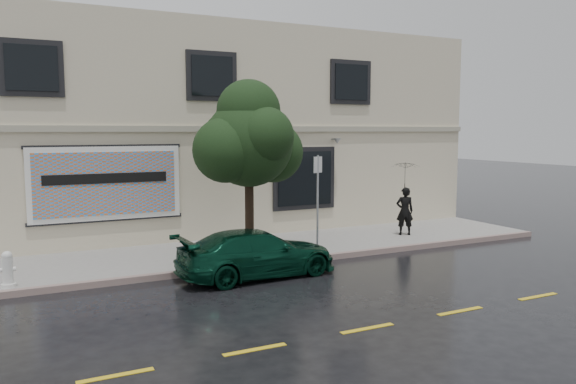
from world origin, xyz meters
name	(u,v)px	position (x,y,z in m)	size (l,w,h in m)	color
ground	(283,282)	(0.00, 0.00, 0.00)	(90.00, 90.00, 0.00)	black
sidewalk	(234,252)	(0.00, 3.25, 0.07)	(20.00, 3.50, 0.15)	#999790
curb	(258,265)	(0.00, 1.50, 0.07)	(20.00, 0.18, 0.16)	gray
road_marking	(367,328)	(0.00, -3.50, 0.01)	(19.00, 0.12, 0.01)	gold
building	(177,132)	(0.00, 9.00, 3.50)	(20.00, 8.12, 7.00)	beige
billboard	(106,183)	(-3.20, 4.92, 2.05)	(4.30, 0.16, 2.20)	white
car	(257,253)	(-0.34, 0.73, 0.58)	(1.75, 3.97, 1.16)	#083121
pedestrian	(405,211)	(5.84, 2.91, 0.93)	(0.57, 0.37, 1.56)	black
umbrella	(406,176)	(5.84, 2.91, 2.07)	(0.97, 0.97, 0.72)	black
street_tree	(249,143)	(0.07, 2.20, 3.21)	(2.35, 2.35, 4.26)	black
fire_hydrant	(8,270)	(-5.79, 1.80, 0.54)	(0.33, 0.31, 0.80)	silver
sign_pole	(318,195)	(1.89, 1.70, 1.78)	(0.32, 0.14, 2.74)	#9B9EA4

